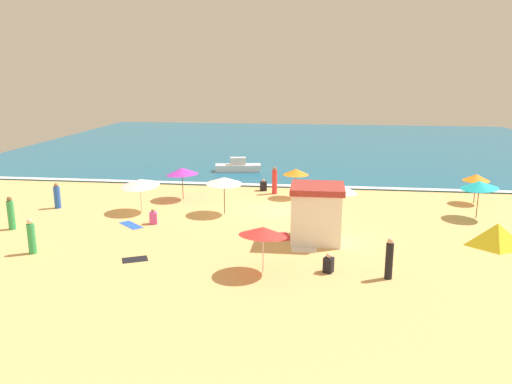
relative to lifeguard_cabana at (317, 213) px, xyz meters
name	(u,v)px	position (x,y,z in m)	size (l,w,h in m)	color
ground_plane	(277,210)	(-2.45, 5.53, -1.45)	(60.00, 60.00, 0.00)	#E5B26B
ocean_water	(297,144)	(-2.45, 33.53, -1.40)	(60.00, 44.00, 0.10)	#196084
wave_breaker_foam	(284,185)	(-2.45, 11.83, -1.35)	(57.00, 0.70, 0.01)	white
lifeguard_cabana	(317,213)	(0.00, 0.00, 0.00)	(2.63, 2.49, 2.86)	white
beach_umbrella_0	(263,231)	(-2.20, -4.44, 0.38)	(2.78, 2.79, 2.13)	silver
beach_umbrella_1	(182,171)	(-8.89, 7.31, 0.46)	(2.63, 2.62, 2.19)	#4C3823
beach_umbrella_2	(140,182)	(-10.58, 4.01, 0.37)	(2.81, 2.83, 2.15)	silver
beach_umbrella_3	(340,188)	(1.29, 4.36, 0.31)	(2.57, 2.54, 2.09)	#4C3823
beach_umbrella_4	(476,177)	(10.09, 8.69, 0.24)	(2.33, 2.33, 1.92)	#4C3823
beach_umbrella_5	(224,181)	(-5.50, 4.27, 0.57)	(2.91, 2.92, 2.27)	#4C3823
beach_umbrella_6	(479,185)	(9.23, 5.17, 0.53)	(2.43, 2.40, 2.29)	#4C3823
beach_umbrella_7	(296,172)	(-1.46, 8.71, 0.32)	(2.40, 2.40, 1.97)	#4C3823
beach_tent	(497,236)	(8.66, 0.02, -0.84)	(2.28, 1.72, 1.23)	yellow
beachgoer_0	(153,217)	(-9.08, 1.73, -1.09)	(0.49, 0.49, 0.86)	#D84CA5
beachgoer_1	(57,196)	(-16.06, 4.19, -0.71)	(0.55, 0.55, 1.60)	blue
beachgoer_2	(329,264)	(0.55, -4.07, -1.08)	(0.50, 0.50, 0.87)	black
beachgoer_3	(11,214)	(-16.33, -0.19, -0.60)	(0.46, 0.46, 1.82)	green
beachgoer_4	(275,181)	(-2.97, 9.61, -0.56)	(0.47, 0.47, 1.90)	red
beachgoer_5	(32,237)	(-13.19, -3.50, -0.65)	(0.49, 0.49, 1.70)	green
beachgoer_6	(389,260)	(3.00, -4.44, -0.62)	(0.42, 0.42, 1.75)	black
beachgoer_7	(263,186)	(-3.84, 10.46, -1.11)	(0.54, 0.54, 0.84)	black
beach_towel_0	(131,225)	(-10.23, 1.30, -1.45)	(1.72, 1.64, 0.01)	blue
beach_towel_1	(304,249)	(-0.57, -1.36, -1.45)	(1.26, 0.98, 0.01)	white
beach_towel_2	(283,236)	(-1.70, 0.40, -1.45)	(1.14, 1.54, 0.01)	red
beach_towel_3	(135,259)	(-8.15, -3.69, -1.45)	(1.33, 1.14, 0.01)	black
small_boat_0	(238,167)	(-6.68, 16.69, -0.96)	(3.92, 1.72, 1.18)	white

